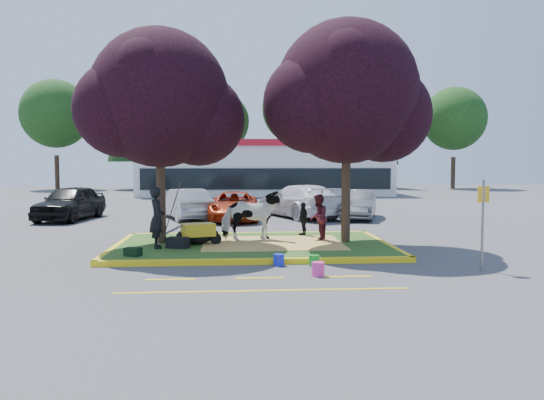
{
  "coord_description": "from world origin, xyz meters",
  "views": [
    {
      "loc": [
        -0.6,
        -16.0,
        2.6
      ],
      "look_at": [
        0.62,
        0.5,
        1.44
      ],
      "focal_mm": 35.0,
      "sensor_mm": 36.0,
      "label": 1
    }
  ],
  "objects": [
    {
      "name": "ground",
      "position": [
        0.0,
        0.0,
        0.0
      ],
      "size": [
        90.0,
        90.0,
        0.0
      ],
      "primitive_type": "plane",
      "color": "#424244",
      "rests_on": "ground"
    },
    {
      "name": "sign_post",
      "position": [
        5.39,
        -3.74,
        1.34
      ],
      "size": [
        0.31,
        0.08,
        2.2
      ],
      "rotation": [
        0.0,
        0.0,
        0.15
      ],
      "color": "slate",
      "rests_on": "ground"
    },
    {
      "name": "curb_right",
      "position": [
        4.08,
        0.0,
        0.07
      ],
      "size": [
        0.16,
        5.3,
        0.15
      ],
      "primitive_type": "cube",
      "color": "yellow",
      "rests_on": "ground"
    },
    {
      "name": "calf",
      "position": [
        -1.75,
        0.03,
        0.4
      ],
      "size": [
        1.3,
        1.02,
        0.49
      ],
      "primitive_type": "ellipsoid",
      "rotation": [
        0.0,
        0.0,
        -0.37
      ],
      "color": "black",
      "rests_on": "median_island"
    },
    {
      "name": "fire_lane_stripe_c",
      "position": [
        2.0,
        -4.2,
        0.0
      ],
      "size": [
        1.1,
        0.12,
        0.01
      ],
      "primitive_type": "cube",
      "color": "yellow",
      "rests_on": "ground"
    },
    {
      "name": "bucket_pink",
      "position": [
        1.34,
        -4.08,
        0.16
      ],
      "size": [
        0.36,
        0.36,
        0.32
      ],
      "primitive_type": "cylinder",
      "rotation": [
        0.0,
        0.0,
        0.22
      ],
      "color": "#E93397",
      "rests_on": "ground"
    },
    {
      "name": "handler",
      "position": [
        -2.78,
        -0.67,
        1.03
      ],
      "size": [
        0.57,
        0.73,
        1.76
      ],
      "primitive_type": "imported",
      "rotation": [
        0.0,
        0.0,
        1.82
      ],
      "color": "black",
      "rests_on": "median_island"
    },
    {
      "name": "fire_lane_stripe_a",
      "position": [
        -2.0,
        -4.2,
        0.0
      ],
      "size": [
        1.1,
        0.12,
        0.01
      ],
      "primitive_type": "cube",
      "color": "yellow",
      "rests_on": "ground"
    },
    {
      "name": "bucket_blue",
      "position": [
        0.55,
        -2.8,
        0.15
      ],
      "size": [
        0.3,
        0.3,
        0.3
      ],
      "primitive_type": "cylinder",
      "rotation": [
        0.0,
        0.0,
        0.09
      ],
      "color": "#1923CB",
      "rests_on": "ground"
    },
    {
      "name": "visitor_a",
      "position": [
        2.08,
        0.44,
        0.88
      ],
      "size": [
        0.77,
        0.86,
        1.47
      ],
      "primitive_type": "imported",
      "rotation": [
        0.0,
        0.0,
        -1.93
      ],
      "color": "#40121B",
      "rests_on": "median_island"
    },
    {
      "name": "straw_bedding",
      "position": [
        0.6,
        0.0,
        0.15
      ],
      "size": [
        4.2,
        3.0,
        0.01
      ],
      "primitive_type": "cube",
      "color": "#E9BC60",
      "rests_on": "median_island"
    },
    {
      "name": "retail_building",
      "position": [
        2.0,
        27.98,
        2.25
      ],
      "size": [
        20.4,
        8.4,
        4.4
      ],
      "color": "silver",
      "rests_on": "ground"
    },
    {
      "name": "wheelbarrow",
      "position": [
        -1.63,
        -0.16,
        0.59
      ],
      "size": [
        1.7,
        0.84,
        0.64
      ],
      "rotation": [
        0.0,
        0.0,
        0.32
      ],
      "color": "black",
      "rests_on": "median_island"
    },
    {
      "name": "curb_far",
      "position": [
        0.0,
        2.58,
        0.07
      ],
      "size": [
        8.3,
        0.16,
        0.15
      ],
      "primitive_type": "cube",
      "color": "yellow",
      "rests_on": "ground"
    },
    {
      "name": "car_white",
      "position": [
        2.59,
        9.06,
        0.78
      ],
      "size": [
        4.0,
        5.83,
        1.57
      ],
      "primitive_type": "imported",
      "rotation": [
        0.0,
        0.0,
        3.51
      ],
      "color": "white",
      "rests_on": "ground"
    },
    {
      "name": "gear_bag_green",
      "position": [
        -3.23,
        -1.98,
        0.26
      ],
      "size": [
        0.49,
        0.41,
        0.22
      ],
      "primitive_type": "cube",
      "rotation": [
        0.0,
        0.0,
        -0.4
      ],
      "color": "black",
      "rests_on": "median_island"
    },
    {
      "name": "tree_purple_right",
      "position": [
        2.92,
        0.18,
        4.56
      ],
      "size": [
        5.3,
        4.4,
        6.82
      ],
      "color": "black",
      "rests_on": "median_island"
    },
    {
      "name": "car_grey",
      "position": [
        5.25,
        8.25,
        0.67
      ],
      "size": [
        2.58,
        4.3,
        1.34
      ],
      "primitive_type": "imported",
      "rotation": [
        0.0,
        0.0,
        -0.31
      ],
      "color": "#575A5E",
      "rests_on": "ground"
    },
    {
      "name": "median_island",
      "position": [
        0.0,
        0.0,
        0.07
      ],
      "size": [
        8.0,
        5.0,
        0.15
      ],
      "primitive_type": "cube",
      "color": "#234B17",
      "rests_on": "ground"
    },
    {
      "name": "curb_left",
      "position": [
        -4.08,
        0.0,
        0.07
      ],
      "size": [
        0.16,
        5.3,
        0.15
      ],
      "primitive_type": "cube",
      "color": "yellow",
      "rests_on": "ground"
    },
    {
      "name": "car_red",
      "position": [
        -0.55,
        7.99,
        0.65
      ],
      "size": [
        2.31,
        4.74,
        1.3
      ],
      "primitive_type": "imported",
      "rotation": [
        0.0,
        0.0,
        -0.03
      ],
      "color": "#AA2C0E",
      "rests_on": "ground"
    },
    {
      "name": "visitor_b",
      "position": [
        1.76,
        1.64,
        0.71
      ],
      "size": [
        0.42,
        0.7,
        1.12
      ],
      "primitive_type": "imported",
      "rotation": [
        0.0,
        0.0,
        -1.34
      ],
      "color": "black",
      "rests_on": "median_island"
    },
    {
      "name": "car_black",
      "position": [
        -8.03,
        8.72,
        0.79
      ],
      "size": [
        2.56,
        4.87,
        1.58
      ],
      "primitive_type": "imported",
      "rotation": [
        0.0,
        0.0,
        -0.15
      ],
      "color": "black",
      "rests_on": "ground"
    },
    {
      "name": "curb_near",
      "position": [
        0.0,
        -2.58,
        0.07
      ],
      "size": [
        8.3,
        0.16,
        0.15
      ],
      "primitive_type": "cube",
      "color": "yellow",
      "rests_on": "ground"
    },
    {
      "name": "treeline",
      "position": [
        1.23,
        37.61,
        7.73
      ],
      "size": [
        46.58,
        7.8,
        14.63
      ],
      "color": "black",
      "rests_on": "ground"
    },
    {
      "name": "fire_lane_stripe_b",
      "position": [
        0.0,
        -4.2,
        0.0
      ],
      "size": [
        1.1,
        0.12,
        0.01
      ],
      "primitive_type": "cube",
      "color": "yellow",
      "rests_on": "ground"
    },
    {
      "name": "car_silver",
      "position": [
        -2.78,
        8.59,
        0.71
      ],
      "size": [
        2.82,
        4.53,
        1.41
      ],
      "primitive_type": "imported",
      "rotation": [
        0.0,
        0.0,
        3.48
      ],
      "color": "#9FA2A6",
      "rests_on": "ground"
    },
    {
      "name": "bucket_green",
      "position": [
        1.43,
        -2.93,
        0.14
      ],
      "size": [
        0.29,
        0.29,
        0.28
      ],
      "primitive_type": "cylinder",
      "rotation": [
        0.0,
        0.0,
        -0.1
      ],
      "color": "#189E20",
      "rests_on": "ground"
    },
    {
      "name": "tree_purple_left",
      "position": [
        -2.78,
        0.38,
        4.36
      ],
      "size": [
        5.06,
        4.2,
        6.51
      ],
      "color": "black",
      "rests_on": "median_island"
    },
    {
      "name": "cow",
      "position": [
        0.0,
        0.55,
        0.95
      ],
      "size": [
        2.01,
        1.2,
        1.59
      ],
      "primitive_type": "imported",
      "rotation": [
        0.0,
        0.0,
        1.76
      ],
      "color": "white",
      "rests_on": "median_island"
    },
    {
      "name": "fire_lane_long",
      "position": [
        0.0,
        -5.4,
        0.0
      ],
      "size": [
        6.0,
        0.1,
        0.01
      ],
      "primitive_type": "cube",
      "color": "yellow",
      "rests_on": "ground"
    },
    {
      "name": "gear_bag_dark",
      "position": [
        -2.2,
        -0.72,
        0.31
      ],
      "size": [
        0.69,
        0.53,
        0.31
      ],
      "primitive_type": "cube",
      "rotation": [
        0.0,
        0.0,
        -0.38
      ],
      "color": "black",
      "rests_on": "median_island"
    }
  ]
}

